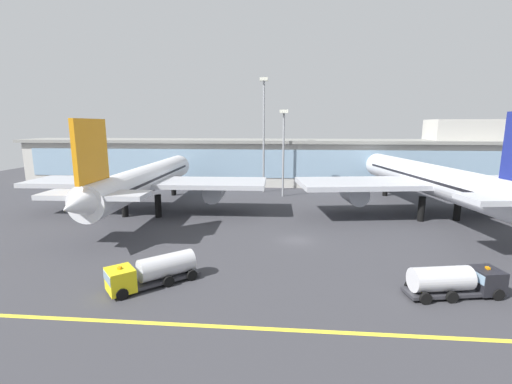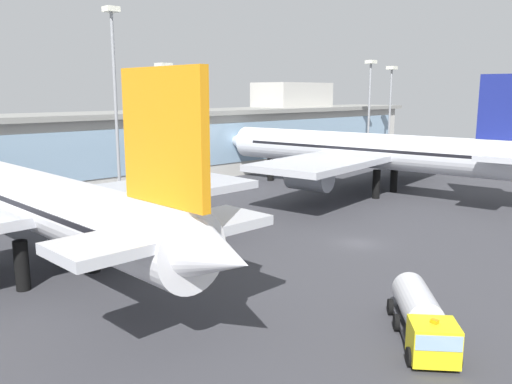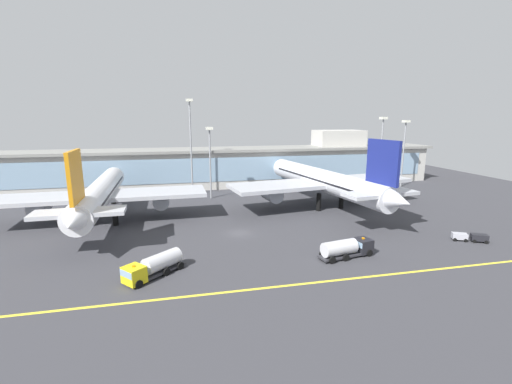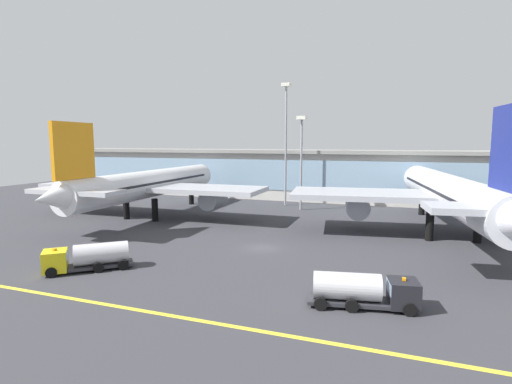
{
  "view_description": "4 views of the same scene",
  "coord_description": "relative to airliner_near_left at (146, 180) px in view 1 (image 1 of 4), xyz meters",
  "views": [
    {
      "loc": [
        -1.47,
        -47.22,
        15.85
      ],
      "look_at": [
        -6.44,
        8.71,
        5.1
      ],
      "focal_mm": 24.73,
      "sensor_mm": 36.0,
      "label": 1
    },
    {
      "loc": [
        -43.07,
        -30.33,
        15.18
      ],
      "look_at": [
        -2.25,
        12.79,
        3.85
      ],
      "focal_mm": 36.87,
      "sensor_mm": 36.0,
      "label": 2
    },
    {
      "loc": [
        -10.8,
        -61.9,
        21.46
      ],
      "look_at": [
        4.92,
        7.65,
        6.17
      ],
      "focal_mm": 24.49,
      "sensor_mm": 36.0,
      "label": 3
    },
    {
      "loc": [
        16.94,
        -48.22,
        13.82
      ],
      "look_at": [
        -2.82,
        5.51,
        6.65
      ],
      "focal_mm": 27.98,
      "sensor_mm": 36.0,
      "label": 4
    }
  ],
  "objects": [
    {
      "name": "ground_plane",
      "position": [
        26.67,
        -13.35,
        -6.04
      ],
      "size": [
        201.97,
        201.97,
        0.0
      ],
      "primitive_type": "plane",
      "color": "#38383D"
    },
    {
      "name": "terminal_building",
      "position": [
        28.55,
        34.0,
        0.36
      ],
      "size": [
        147.26,
        14.0,
        17.16
      ],
      "color": "beige",
      "rests_on": "ground"
    },
    {
      "name": "apron_light_mast_far_east",
      "position": [
        24.33,
        17.39,
        6.81
      ],
      "size": [
        1.8,
        1.8,
        18.99
      ],
      "color": "gray",
      "rests_on": "ground"
    },
    {
      "name": "airliner_near_right",
      "position": [
        50.17,
        2.27,
        0.31
      ],
      "size": [
        46.88,
        54.83,
        17.44
      ],
      "rotation": [
        0.0,
        0.0,
        1.72
      ],
      "color": "black",
      "rests_on": "ground"
    },
    {
      "name": "taxiway_centreline_stripe",
      "position": [
        26.67,
        -35.35,
        -6.04
      ],
      "size": [
        161.58,
        0.5,
        0.01
      ],
      "primitive_type": "cube",
      "color": "yellow",
      "rests_on": "ground"
    },
    {
      "name": "fuel_tanker_truck",
      "position": [
        41.24,
        -28.21,
        -4.54
      ],
      "size": [
        9.34,
        4.4,
        2.9
      ],
      "rotation": [
        0.0,
        0.0,
        0.19
      ],
      "color": "black",
      "rests_on": "ground"
    },
    {
      "name": "airliner_near_left",
      "position": [
        0.0,
        0.0,
        0.0
      ],
      "size": [
        43.07,
        50.27,
        16.59
      ],
      "rotation": [
        0.0,
        0.0,
        1.6
      ],
      "color": "black",
      "rests_on": "ground"
    },
    {
      "name": "service_truck_far",
      "position": [
        11.88,
        -28.71,
        -4.54
      ],
      "size": [
        8.4,
        7.78,
        2.9
      ],
      "rotation": [
        0.0,
        0.0,
        3.86
      ],
      "color": "black",
      "rests_on": "ground"
    },
    {
      "name": "apron_light_mast_centre",
      "position": [
        19.65,
        22.3,
        10.88
      ],
      "size": [
        1.8,
        1.8,
        26.28
      ],
      "color": "gray",
      "rests_on": "ground"
    }
  ]
}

